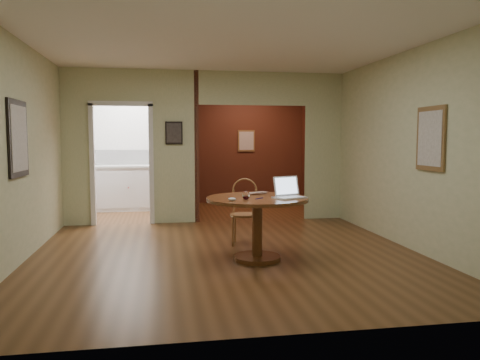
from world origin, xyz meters
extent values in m
plane|color=#492C15|center=(0.00, 0.00, 0.00)|extent=(5.00, 5.00, 0.00)
plane|color=white|center=(0.00, 0.00, 2.70)|extent=(5.00, 5.00, 0.00)
plane|color=beige|center=(0.00, -2.50, 1.35)|extent=(5.00, 0.00, 5.00)
plane|color=beige|center=(-2.50, 0.00, 1.35)|extent=(0.00, 5.00, 5.00)
plane|color=beige|center=(2.50, 0.00, 1.35)|extent=(0.00, 5.00, 5.00)
cube|color=beige|center=(-2.25, 2.50, 1.35)|extent=(0.50, 2.70, 0.04)
cube|color=beige|center=(-0.60, 2.50, 1.35)|extent=(0.80, 2.70, 0.04)
cube|color=beige|center=(2.15, 2.50, 1.35)|extent=(0.70, 2.70, 0.04)
plane|color=white|center=(-1.35, 4.50, 1.35)|extent=(2.70, 0.00, 2.70)
plane|color=#3D1D11|center=(1.15, 5.00, 1.35)|extent=(2.70, 0.00, 2.70)
cube|color=#3D1D11|center=(-0.20, 3.75, 1.35)|extent=(0.08, 2.50, 2.70)
cube|color=black|center=(-2.48, 0.00, 1.50)|extent=(0.03, 0.70, 0.90)
cube|color=brown|center=(2.48, -0.50, 1.50)|extent=(0.03, 0.60, 0.80)
cube|color=black|center=(-0.60, 2.48, 1.60)|extent=(0.30, 0.03, 0.40)
cube|color=silver|center=(1.15, 4.98, 1.45)|extent=(0.40, 0.03, 0.50)
cube|color=white|center=(-1.35, 4.49, 1.10)|extent=(2.00, 0.02, 0.32)
cylinder|color=brown|center=(0.33, -0.27, 0.03)|extent=(0.58, 0.58, 0.05)
cylinder|color=brown|center=(0.33, -0.27, 0.39)|extent=(0.12, 0.12, 0.68)
cylinder|color=brown|center=(0.33, -0.27, 0.76)|extent=(1.25, 1.25, 0.04)
cylinder|color=brown|center=(0.31, 0.60, 0.42)|extent=(0.48, 0.48, 0.03)
cylinder|color=brown|center=(0.14, 0.50, 0.21)|extent=(0.03, 0.03, 0.42)
cylinder|color=brown|center=(0.41, 0.42, 0.21)|extent=(0.03, 0.03, 0.42)
cylinder|color=brown|center=(0.22, 0.77, 0.21)|extent=(0.03, 0.03, 0.42)
cylinder|color=brown|center=(0.49, 0.69, 0.21)|extent=(0.03, 0.03, 0.42)
cylinder|color=brown|center=(0.20, 0.77, 0.60)|extent=(0.02, 0.02, 0.34)
cylinder|color=brown|center=(0.51, 0.69, 0.60)|extent=(0.02, 0.02, 0.34)
torus|color=brown|center=(0.35, 0.74, 0.75)|extent=(0.36, 0.12, 0.36)
cube|color=silver|center=(0.70, -0.42, 0.79)|extent=(0.43, 0.37, 0.02)
cube|color=silver|center=(0.70, -0.45, 0.80)|extent=(0.33, 0.24, 0.00)
cube|color=silver|center=(0.70, -0.27, 0.92)|extent=(0.36, 0.19, 0.24)
cube|color=#93A4BC|center=(0.70, -0.27, 0.92)|extent=(0.31, 0.16, 0.20)
imported|color=#B4B4B9|center=(0.42, 0.03, 0.79)|extent=(0.38, 0.34, 0.03)
ellipsoid|color=silver|center=(-0.03, -0.54, 0.80)|extent=(0.11, 0.08, 0.04)
cylinder|color=#0C0E58|center=(0.33, -0.40, 0.78)|extent=(0.12, 0.11, 0.01)
cube|color=white|center=(-1.35, 4.20, 0.45)|extent=(2.00, 0.55, 0.90)
cube|color=silver|center=(-1.35, 4.20, 0.92)|extent=(2.06, 0.60, 0.04)
sphere|color=#B20C0C|center=(-1.50, 3.91, 0.50)|extent=(0.03, 0.03, 0.03)
sphere|color=#B20C0C|center=(-0.50, 3.91, 0.50)|extent=(0.03, 0.03, 0.03)
ellipsoid|color=#C0A68D|center=(-0.67, 4.20, 1.08)|extent=(0.29, 0.25, 0.28)
camera|label=1|loc=(-0.83, -5.85, 1.50)|focal=35.00mm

